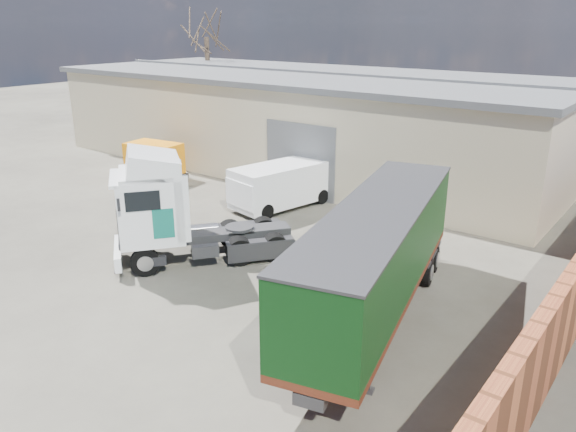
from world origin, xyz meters
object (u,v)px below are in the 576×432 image
Objects in this scene: tractor_unit at (174,215)px; orange_skip at (155,163)px; bare_tree at (206,24)px; box_trailer at (378,251)px; panel_van at (279,186)px.

orange_skip is at bearing -179.24° from tractor_unit.
tractor_unit is at bearing -48.09° from bare_tree.
box_trailer is at bearing 41.84° from tractor_unit.
tractor_unit reaches higher than panel_van.
panel_van is 8.56m from orange_skip.
box_trailer is (24.77, -18.38, -5.82)m from bare_tree.
bare_tree is 31.39m from box_trailer.
bare_tree reaches higher than panel_van.
bare_tree is at bearing 129.86° from box_trailer.
tractor_unit is 1.88× the size of orange_skip.
bare_tree is 15.95m from orange_skip.
box_trailer is at bearing -25.15° from panel_van.
box_trailer is 2.05× the size of panel_van.
panel_van is at bearing -6.84° from orange_skip.
box_trailer reaches higher than panel_van.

